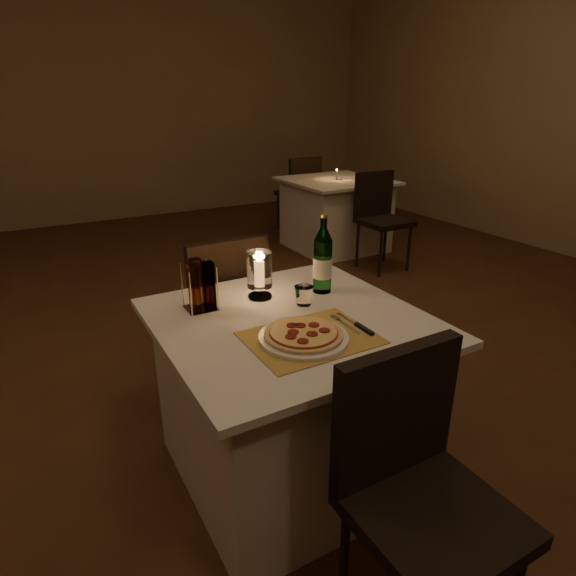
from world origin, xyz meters
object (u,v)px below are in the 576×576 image
pizza (304,333)px  tumbler (304,295)px  chair_near (415,473)px  hurricane_candle (259,271)px  chair_far (223,300)px  main_table (290,398)px  neighbor_table_right (335,214)px  water_bottle (323,261)px  plate (304,337)px

pizza → tumbler: size_ratio=3.53×
chair_near → hurricane_candle: (-0.01, 0.96, 0.31)m
chair_far → hurricane_candle: size_ratio=4.39×
chair_far → hurricane_candle: (-0.01, -0.47, 0.31)m
main_table → tumbler: tumbler is taller
neighbor_table_right → main_table: bearing=-127.8°
hurricane_candle → neighbor_table_right: (2.10, 2.45, -0.49)m
hurricane_candle → water_bottle: bearing=-14.6°
chair_near → pizza: (-0.05, 0.53, 0.22)m
chair_near → plate: chair_near is taller
water_bottle → neighbor_table_right: water_bottle is taller
main_table → chair_far: (-0.00, 0.71, 0.18)m
chair_near → chair_far: size_ratio=1.00×
chair_near → hurricane_candle: size_ratio=4.39×
chair_far → plate: bearing=-93.2°
plate → pizza: size_ratio=1.14×
hurricane_candle → neighbor_table_right: size_ratio=0.20×
chair_far → pizza: bearing=-93.2°
chair_near → pizza: size_ratio=3.21×
chair_near → plate: (-0.05, 0.53, 0.20)m
chair_near → pizza: 0.58m
water_bottle → hurricane_candle: bearing=165.4°
tumbler → water_bottle: (0.14, 0.08, 0.10)m
neighbor_table_right → tumbler: bearing=-127.2°
pizza → water_bottle: size_ratio=0.81×
main_table → tumbler: size_ratio=12.60×
tumbler → neighbor_table_right: (1.98, 2.61, -0.41)m
main_table → chair_near: bearing=-90.0°
chair_near → water_bottle: water_bottle is taller
pizza → neighbor_table_right: pizza is taller
pizza → tumbler: bearing=58.6°
chair_far → tumbler: chair_far is taller
plate → hurricane_candle: hurricane_candle is taller
chair_near → tumbler: (0.12, 0.81, 0.23)m
water_bottle → neighbor_table_right: size_ratio=0.35×
neighbor_table_right → plate: bearing=-126.7°
neighbor_table_right → water_bottle: bearing=-126.0°
chair_far → plate: 0.92m
plate → hurricane_candle: bearing=84.7°
pizza → chair_far: bearing=86.8°
main_table → water_bottle: bearing=34.0°
main_table → chair_far: bearing=90.0°
pizza → neighbor_table_right: 3.61m
tumbler → neighbor_table_right: bearing=52.8°
plate → hurricane_candle: size_ratio=1.56×
main_table → hurricane_candle: size_ratio=4.88×
chair_far → hurricane_candle: hurricane_candle is taller
water_bottle → neighbor_table_right: 3.16m
chair_near → plate: size_ratio=2.81×
hurricane_candle → chair_near: bearing=-89.4°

